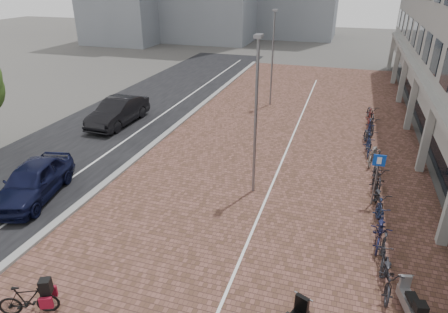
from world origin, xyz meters
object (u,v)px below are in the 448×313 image
car_navy (33,181)px  scooter_front (410,301)px  car_dark (118,112)px  parking_sign (377,172)px  hero_bike (28,300)px

car_navy → scooter_front: bearing=-20.4°
car_navy → car_dark: (-1.50, 9.13, 0.05)m
car_navy → parking_sign: size_ratio=2.01×
car_navy → scooter_front: car_navy is taller
car_dark → parking_sign: 16.24m
car_dark → parking_sign: size_ratio=2.20×
car_dark → parking_sign: (15.31, -5.35, 0.70)m
car_navy → car_dark: bearing=86.8°
car_navy → car_dark: 9.25m
car_dark → parking_sign: parking_sign is taller
car_navy → car_dark: size_ratio=0.91×
scooter_front → car_dark: bearing=131.4°
car_navy → hero_bike: size_ratio=2.73×
hero_bike → parking_sign: parking_sign is taller
parking_sign → car_navy: bearing=-166.2°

